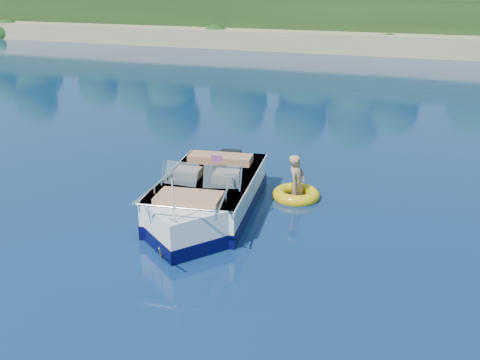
{
  "coord_description": "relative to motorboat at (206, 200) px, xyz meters",
  "views": [
    {
      "loc": [
        5.77,
        -7.96,
        5.29
      ],
      "look_at": [
        1.39,
        3.18,
        0.85
      ],
      "focal_mm": 40.0,
      "sensor_mm": 36.0,
      "label": 1
    }
  ],
  "objects": [
    {
      "name": "ground",
      "position": [
        -0.68,
        -2.74,
        -0.39
      ],
      "size": [
        160.0,
        160.0,
        0.0
      ],
      "primitive_type": "plane",
      "color": "#091E40",
      "rests_on": "ground"
    },
    {
      "name": "tow_tube",
      "position": [
        1.72,
        1.86,
        -0.3
      ],
      "size": [
        1.3,
        1.3,
        0.33
      ],
      "rotation": [
        0.0,
        0.0,
        0.04
      ],
      "color": "yellow",
      "rests_on": "ground"
    },
    {
      "name": "boy",
      "position": [
        1.73,
        1.9,
        -0.39
      ],
      "size": [
        0.5,
        0.9,
        1.68
      ],
      "primitive_type": "imported",
      "rotation": [
        0.0,
        -0.17,
        1.43
      ],
      "color": "tan",
      "rests_on": "ground"
    },
    {
      "name": "motorboat",
      "position": [
        0.0,
        0.0,
        0.0
      ],
      "size": [
        2.76,
        5.98,
        2.0
      ],
      "rotation": [
        0.0,
        0.0,
        0.16
      ],
      "color": "white",
      "rests_on": "ground"
    },
    {
      "name": "shoreline",
      "position": [
        -0.68,
        61.04,
        0.59
      ],
      "size": [
        170.0,
        59.0,
        6.0
      ],
      "color": "#9E835B",
      "rests_on": "ground"
    }
  ]
}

